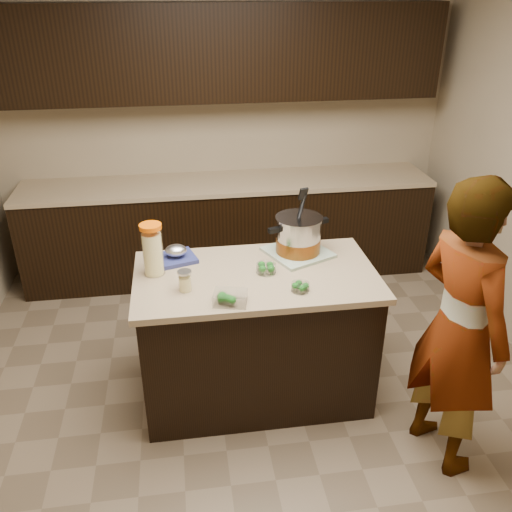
{
  "coord_description": "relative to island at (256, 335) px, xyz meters",
  "views": [
    {
      "loc": [
        -0.42,
        -2.82,
        2.48
      ],
      "look_at": [
        0.0,
        0.0,
        1.02
      ],
      "focal_mm": 38.0,
      "sensor_mm": 36.0,
      "label": 1
    }
  ],
  "objects": [
    {
      "name": "lemonade_pitcher",
      "position": [
        -0.6,
        0.09,
        0.6
      ],
      "size": [
        0.17,
        0.17,
        0.32
      ],
      "rotation": [
        0.0,
        0.0,
        0.33
      ],
      "color": "#F2E294",
      "rests_on": "island"
    },
    {
      "name": "mason_jar",
      "position": [
        -0.43,
        -0.13,
        0.51
      ],
      "size": [
        0.1,
        0.1,
        0.13
      ],
      "rotation": [
        0.0,
        0.0,
        -0.2
      ],
      "color": "#F2E294",
      "rests_on": "island"
    },
    {
      "name": "broccoli_tub_right",
      "position": [
        0.22,
        -0.23,
        0.47
      ],
      "size": [
        0.12,
        0.12,
        0.05
      ],
      "rotation": [
        0.0,
        0.0,
        -0.23
      ],
      "color": "silver",
      "rests_on": "island"
    },
    {
      "name": "stock_pot",
      "position": [
        0.31,
        0.22,
        0.57
      ],
      "size": [
        0.41,
        0.37,
        0.43
      ],
      "rotation": [
        0.0,
        0.0,
        0.29
      ],
      "color": "#B7B7BC",
      "rests_on": "dish_towel"
    },
    {
      "name": "room_shell",
      "position": [
        0.0,
        0.0,
        1.26
      ],
      "size": [
        4.04,
        4.04,
        2.72
      ],
      "color": "tan",
      "rests_on": "ground"
    },
    {
      "name": "dish_towel",
      "position": [
        0.31,
        0.23,
        0.46
      ],
      "size": [
        0.47,
        0.47,
        0.02
      ],
      "primitive_type": "cube",
      "rotation": [
        0.0,
        0.0,
        0.42
      ],
      "color": "#547D5B",
      "rests_on": "island"
    },
    {
      "name": "broccoli_tub_rect",
      "position": [
        -0.19,
        -0.3,
        0.48
      ],
      "size": [
        0.21,
        0.17,
        0.07
      ],
      "rotation": [
        0.0,
        0.0,
        -0.23
      ],
      "color": "silver",
      "rests_on": "island"
    },
    {
      "name": "blue_tray",
      "position": [
        -0.48,
        0.25,
        0.48
      ],
      "size": [
        0.31,
        0.28,
        0.1
      ],
      "rotation": [
        0.0,
        0.0,
        0.29
      ],
      "color": "navy",
      "rests_on": "island"
    },
    {
      "name": "person",
      "position": [
        0.98,
        -0.65,
        0.39
      ],
      "size": [
        0.55,
        0.7,
        1.69
      ],
      "primitive_type": "imported",
      "rotation": [
        0.0,
        0.0,
        1.84
      ],
      "color": "gray",
      "rests_on": "ground"
    },
    {
      "name": "ground_plane",
      "position": [
        0.0,
        0.0,
        -0.45
      ],
      "size": [
        4.0,
        4.0,
        0.0
      ],
      "primitive_type": "plane",
      "color": "brown",
      "rests_on": "ground"
    },
    {
      "name": "island",
      "position": [
        0.0,
        0.0,
        0.0
      ],
      "size": [
        1.46,
        0.81,
        0.9
      ],
      "color": "black",
      "rests_on": "ground"
    },
    {
      "name": "broccoli_tub_left",
      "position": [
        0.06,
        0.01,
        0.47
      ],
      "size": [
        0.16,
        0.16,
        0.06
      ],
      "rotation": [
        0.0,
        0.0,
        0.43
      ],
      "color": "silver",
      "rests_on": "island"
    },
    {
      "name": "back_cabinets",
      "position": [
        0.0,
        1.74,
        0.49
      ],
      "size": [
        3.6,
        0.63,
        2.33
      ],
      "color": "black",
      "rests_on": "ground"
    }
  ]
}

